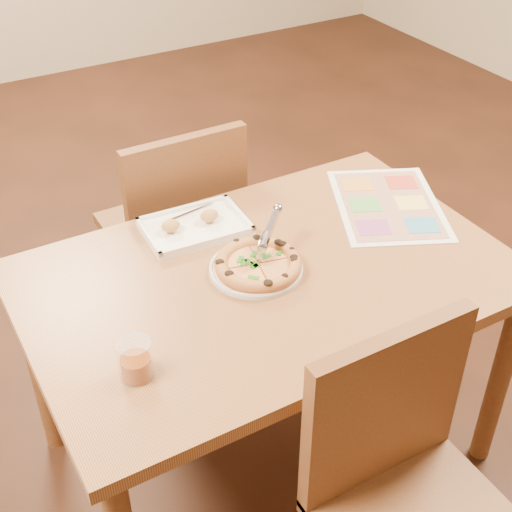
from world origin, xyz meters
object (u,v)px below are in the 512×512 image
menu (388,204)px  dining_table (268,297)px  chair_far (178,215)px  chair_near (405,470)px  pizza (258,264)px  glass_tumbler (136,362)px  pizza_cutter (268,234)px  plate (256,269)px  appetizer_tray (194,227)px

menu → dining_table: bearing=-167.3°
dining_table → chair_far: 0.61m
chair_near → pizza: 0.64m
glass_tumbler → chair_near: bearing=-43.0°
chair_near → pizza_cutter: 0.70m
plate → menu: 0.53m
glass_tumbler → dining_table: bearing=21.9°
chair_far → menu: (0.49, -0.49, 0.16)m
chair_near → glass_tumbler: size_ratio=4.76×
dining_table → chair_near: 0.61m
plate → glass_tumbler: glass_tumbler is taller
chair_near → pizza_cutter: bearing=87.6°
chair_far → plate: 0.60m
plate → menu: plate is taller
chair_near → pizza_cutter: (0.03, 0.65, 0.24)m
chair_near → chair_far: size_ratio=1.00×
pizza_cutter → appetizer_tray: bearing=75.9°
pizza → appetizer_tray: size_ratio=0.77×
chair_near → pizza_cutter: chair_near is taller
chair_near → menu: size_ratio=1.08×
pizza_cutter → glass_tumbler: pizza_cutter is taller
dining_table → pizza_cutter: (0.03, 0.05, 0.17)m
appetizer_tray → dining_table: bearing=-73.4°
chair_near → pizza: (-0.02, 0.62, 0.18)m
chair_near → pizza_cutter: size_ratio=3.45×
pizza → chair_far: bearing=87.9°
chair_near → menu: (0.49, 0.71, 0.16)m
dining_table → glass_tumbler: (-0.45, -0.18, 0.13)m
menu → glass_tumbler: bearing=-162.8°
dining_table → pizza_cutter: bearing=61.2°
dining_table → pizza: 0.11m
chair_far → pizza_cutter: 0.60m
chair_far → plate: bearing=87.6°
dining_table → chair_far: bearing=90.0°
chair_near → plate: (-0.02, 0.63, 0.16)m
dining_table → pizza: pizza is taller
plate → menu: size_ratio=0.58×
chair_near → pizza: bearing=92.0°
dining_table → appetizer_tray: 0.31m
dining_table → chair_near: (0.00, -0.60, -0.07)m
chair_far → pizza: (-0.02, -0.59, 0.18)m
plate → pizza_cutter: bearing=26.9°
chair_far → pizza_cutter: (0.03, -0.55, 0.24)m
pizza_cutter → pizza: bearing=174.3°
chair_far → glass_tumbler: 0.92m
dining_table → menu: bearing=12.7°
chair_far → dining_table: bearing=90.0°
pizza → dining_table: bearing=-37.0°
menu → appetizer_tray: bearing=163.7°
pizza_cutter → dining_table: bearing=-158.5°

